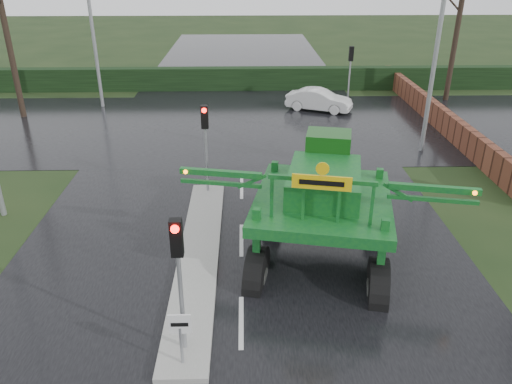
{
  "coord_description": "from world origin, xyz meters",
  "views": [
    {
      "loc": [
        0.13,
        -9.95,
        8.41
      ],
      "look_at": [
        0.46,
        3.46,
        2.0
      ],
      "focal_mm": 35.0,
      "sensor_mm": 36.0,
      "label": 1
    }
  ],
  "objects_px": {
    "keep_left_sign": "(180,331)",
    "traffic_signal_near": "(178,259)",
    "street_light_right": "(434,18)",
    "street_light_left_far": "(94,2)",
    "white_sedan": "(318,111)",
    "traffic_signal_far": "(350,62)",
    "crop_sprayer": "(258,205)",
    "traffic_signal_mid": "(205,131)"
  },
  "relations": [
    {
      "from": "keep_left_sign",
      "to": "street_light_left_far",
      "type": "height_order",
      "value": "street_light_left_far"
    },
    {
      "from": "crop_sprayer",
      "to": "traffic_signal_far",
      "type": "bearing_deg",
      "value": 83.07
    },
    {
      "from": "keep_left_sign",
      "to": "traffic_signal_mid",
      "type": "relative_size",
      "value": 0.38
    },
    {
      "from": "traffic_signal_near",
      "to": "street_light_right",
      "type": "xyz_separation_m",
      "value": [
        9.49,
        13.01,
        3.4
      ]
    },
    {
      "from": "street_light_left_far",
      "to": "traffic_signal_far",
      "type": "bearing_deg",
      "value": 0.03
    },
    {
      "from": "street_light_left_far",
      "to": "crop_sprayer",
      "type": "xyz_separation_m",
      "value": [
        8.68,
        -17.88,
        -3.76
      ]
    },
    {
      "from": "traffic_signal_near",
      "to": "street_light_left_far",
      "type": "bearing_deg",
      "value": 108.17
    },
    {
      "from": "keep_left_sign",
      "to": "street_light_right",
      "type": "xyz_separation_m",
      "value": [
        9.49,
        13.5,
        4.93
      ]
    },
    {
      "from": "street_light_right",
      "to": "crop_sprayer",
      "type": "height_order",
      "value": "street_light_right"
    },
    {
      "from": "street_light_left_far",
      "to": "traffic_signal_near",
      "type": "bearing_deg",
      "value": -71.83
    },
    {
      "from": "traffic_signal_mid",
      "to": "street_light_left_far",
      "type": "bearing_deg",
      "value": 118.86
    },
    {
      "from": "traffic_signal_far",
      "to": "street_light_left_far",
      "type": "bearing_deg",
      "value": 0.03
    },
    {
      "from": "keep_left_sign",
      "to": "street_light_right",
      "type": "distance_m",
      "value": 17.23
    },
    {
      "from": "street_light_right",
      "to": "white_sedan",
      "type": "height_order",
      "value": "street_light_right"
    },
    {
      "from": "street_light_right",
      "to": "traffic_signal_near",
      "type": "bearing_deg",
      "value": -126.13
    },
    {
      "from": "traffic_signal_mid",
      "to": "street_light_right",
      "type": "relative_size",
      "value": 0.35
    },
    {
      "from": "keep_left_sign",
      "to": "crop_sprayer",
      "type": "distance_m",
      "value": 4.2
    },
    {
      "from": "keep_left_sign",
      "to": "traffic_signal_near",
      "type": "relative_size",
      "value": 0.38
    },
    {
      "from": "street_light_left_far",
      "to": "white_sedan",
      "type": "distance_m",
      "value": 14.14
    },
    {
      "from": "traffic_signal_near",
      "to": "white_sedan",
      "type": "distance_m",
      "value": 20.82
    },
    {
      "from": "traffic_signal_near",
      "to": "crop_sprayer",
      "type": "height_order",
      "value": "crop_sprayer"
    },
    {
      "from": "traffic_signal_far",
      "to": "crop_sprayer",
      "type": "height_order",
      "value": "crop_sprayer"
    },
    {
      "from": "crop_sprayer",
      "to": "street_light_left_far",
      "type": "bearing_deg",
      "value": 127.55
    },
    {
      "from": "traffic_signal_far",
      "to": "crop_sprayer",
      "type": "distance_m",
      "value": 18.88
    },
    {
      "from": "white_sedan",
      "to": "keep_left_sign",
      "type": "bearing_deg",
      "value": -173.3
    },
    {
      "from": "traffic_signal_near",
      "to": "white_sedan",
      "type": "relative_size",
      "value": 0.92
    },
    {
      "from": "keep_left_sign",
      "to": "traffic_signal_near",
      "type": "bearing_deg",
      "value": 90.0
    },
    {
      "from": "white_sedan",
      "to": "street_light_left_far",
      "type": "bearing_deg",
      "value": 107.4
    },
    {
      "from": "traffic_signal_far",
      "to": "white_sedan",
      "type": "bearing_deg",
      "value": 31.86
    },
    {
      "from": "traffic_signal_far",
      "to": "white_sedan",
      "type": "relative_size",
      "value": 0.92
    },
    {
      "from": "street_light_right",
      "to": "crop_sprayer",
      "type": "bearing_deg",
      "value": -127.96
    },
    {
      "from": "keep_left_sign",
      "to": "crop_sprayer",
      "type": "xyz_separation_m",
      "value": [
        1.79,
        3.62,
        1.18
      ]
    },
    {
      "from": "traffic_signal_near",
      "to": "traffic_signal_mid",
      "type": "distance_m",
      "value": 8.5
    },
    {
      "from": "street_light_right",
      "to": "street_light_left_far",
      "type": "xyz_separation_m",
      "value": [
        -16.39,
        8.0,
        0.0
      ]
    },
    {
      "from": "traffic_signal_near",
      "to": "street_light_right",
      "type": "height_order",
      "value": "street_light_right"
    },
    {
      "from": "keep_left_sign",
      "to": "crop_sprayer",
      "type": "height_order",
      "value": "crop_sprayer"
    },
    {
      "from": "keep_left_sign",
      "to": "street_light_right",
      "type": "bearing_deg",
      "value": 54.88
    },
    {
      "from": "white_sedan",
      "to": "crop_sprayer",
      "type": "bearing_deg",
      "value": -170.93
    },
    {
      "from": "traffic_signal_far",
      "to": "street_light_right",
      "type": "distance_m",
      "value": 8.86
    },
    {
      "from": "street_light_right",
      "to": "traffic_signal_far",
      "type": "bearing_deg",
      "value": 101.95
    },
    {
      "from": "traffic_signal_far",
      "to": "street_light_right",
      "type": "xyz_separation_m",
      "value": [
        1.69,
        -8.01,
        3.4
      ]
    },
    {
      "from": "traffic_signal_near",
      "to": "white_sedan",
      "type": "xyz_separation_m",
      "value": [
        5.85,
        19.81,
        -2.59
      ]
    }
  ]
}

